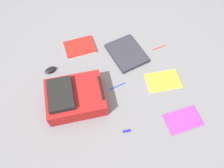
% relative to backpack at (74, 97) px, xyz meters
% --- Properties ---
extents(ground_plane, '(3.75, 3.75, 0.00)m').
position_rel_backpack_xyz_m(ground_plane, '(-0.12, 0.35, -0.07)').
color(ground_plane, slate).
extents(backpack, '(0.34, 0.43, 0.17)m').
position_rel_backpack_xyz_m(backpack, '(0.00, 0.00, 0.00)').
color(backpack, maroon).
rests_on(backpack, ground_plane).
extents(laptop, '(0.39, 0.34, 0.03)m').
position_rel_backpack_xyz_m(laptop, '(-0.35, 0.51, -0.06)').
color(laptop, '#24242C').
rests_on(laptop, ground_plane).
extents(book_comic, '(0.19, 0.28, 0.02)m').
position_rel_backpack_xyz_m(book_comic, '(-0.01, 0.72, -0.07)').
color(book_comic, silver).
rests_on(book_comic, ground_plane).
extents(book_blue, '(0.19, 0.27, 0.01)m').
position_rel_backpack_xyz_m(book_blue, '(0.35, 0.74, -0.07)').
color(book_blue, silver).
rests_on(book_blue, ground_plane).
extents(book_red, '(0.22, 0.27, 0.02)m').
position_rel_backpack_xyz_m(book_red, '(-0.52, 0.12, -0.06)').
color(book_red, silver).
rests_on(book_red, ground_plane).
extents(computer_mouse, '(0.09, 0.11, 0.03)m').
position_rel_backpack_xyz_m(computer_mouse, '(-0.33, -0.16, -0.06)').
color(computer_mouse, black).
rests_on(computer_mouse, ground_plane).
extents(pen_black, '(0.04, 0.14, 0.01)m').
position_rel_backpack_xyz_m(pen_black, '(-0.05, 0.35, -0.07)').
color(pen_black, '#1933B2').
rests_on(pen_black, ground_plane).
extents(pen_blue, '(0.03, 0.14, 0.01)m').
position_rel_backpack_xyz_m(pen_blue, '(-0.35, 0.82, -0.07)').
color(pen_blue, red).
rests_on(pen_blue, ground_plane).
extents(usb_stick, '(0.02, 0.06, 0.01)m').
position_rel_backpack_xyz_m(usb_stick, '(0.32, 0.32, -0.07)').
color(usb_stick, '#191999').
rests_on(usb_stick, ground_plane).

